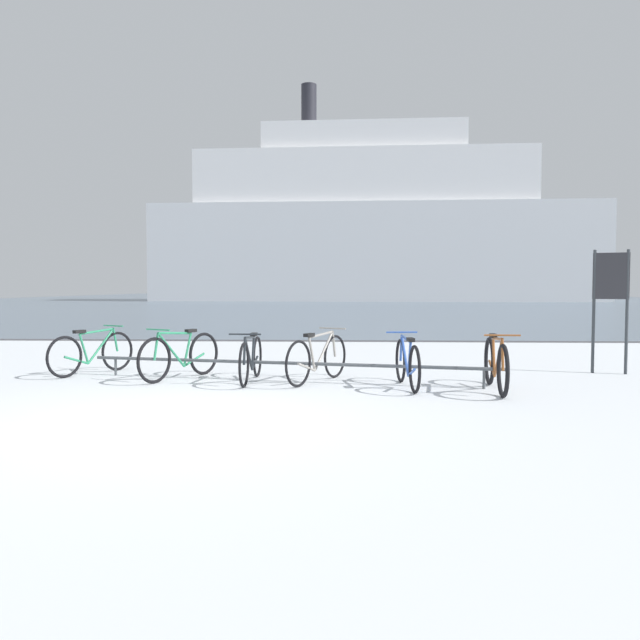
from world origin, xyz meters
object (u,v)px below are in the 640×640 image
object	(u,v)px
bicycle_2	(251,359)
bicycle_3	(318,358)
bicycle_0	(92,352)
bicycle_5	(496,364)
info_sign	(611,290)
bicycle_4	(407,363)
ferry_ship	(371,229)
bicycle_1	(180,355)

from	to	relation	value
bicycle_2	bicycle_3	distance (m)	0.99
bicycle_2	bicycle_3	bearing A→B (deg)	1.40
bicycle_0	bicycle_3	world-z (taller)	bicycle_3
bicycle_5	info_sign	bearing A→B (deg)	39.26
bicycle_0	bicycle_4	world-z (taller)	bicycle_0
bicycle_0	bicycle_5	xyz separation A→B (m)	(6.15, -1.38, 0.01)
bicycle_2	bicycle_4	xyz separation A→B (m)	(2.27, -0.42, 0.00)
bicycle_4	info_sign	distance (m)	3.91
bicycle_3	bicycle_5	xyz separation A→B (m)	(2.46, -0.67, 0.00)
bicycle_0	bicycle_3	size ratio (longest dim) A/B	0.97
bicycle_0	bicycle_4	bearing A→B (deg)	-13.05
bicycle_5	ferry_ship	size ratio (longest dim) A/B	0.04
bicycle_3	bicycle_4	size ratio (longest dim) A/B	0.96
bicycle_3	ferry_ship	bearing A→B (deg)	87.30
bicycle_0	info_sign	world-z (taller)	info_sign
bicycle_2	bicycle_4	size ratio (longest dim) A/B	1.04
bicycle_3	bicycle_5	world-z (taller)	bicycle_5
bicycle_2	info_sign	size ratio (longest dim) A/B	0.84
bicycle_5	info_sign	distance (m)	3.07
bicycle_1	ferry_ship	size ratio (longest dim) A/B	0.04
bicycle_2	bicycle_5	distance (m)	3.51
bicycle_4	ferry_ship	distance (m)	54.55
bicycle_1	bicycle_3	xyz separation A→B (m)	(2.13, -0.24, -0.00)
info_sign	bicycle_3	bearing A→B (deg)	-166.11
bicycle_0	bicycle_1	bearing A→B (deg)	-16.68
bicycle_5	bicycle_3	bearing A→B (deg)	164.72
bicycle_0	bicycle_1	size ratio (longest dim) A/B	0.95
bicycle_4	bicycle_5	distance (m)	1.20
bicycle_3	info_sign	size ratio (longest dim) A/B	0.78
bicycle_3	bicycle_5	distance (m)	2.55
bicycle_2	info_sign	bearing A→B (deg)	11.78
bicycle_3	bicycle_4	bearing A→B (deg)	-19.07
bicycle_1	bicycle_2	size ratio (longest dim) A/B	0.94
bicycle_0	bicycle_4	distance (m)	5.11
bicycle_4	info_sign	bearing A→B (deg)	25.14
bicycle_1	bicycle_3	bearing A→B (deg)	-6.47
bicycle_1	bicycle_2	world-z (taller)	bicycle_1
bicycle_0	bicycle_5	world-z (taller)	bicycle_5
bicycle_0	bicycle_3	distance (m)	3.76
bicycle_0	bicycle_2	distance (m)	2.80
bicycle_3	info_sign	xyz separation A→B (m)	(4.70, 1.16, 1.01)
bicycle_3	ferry_ship	xyz separation A→B (m)	(2.53, 53.68, 6.73)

